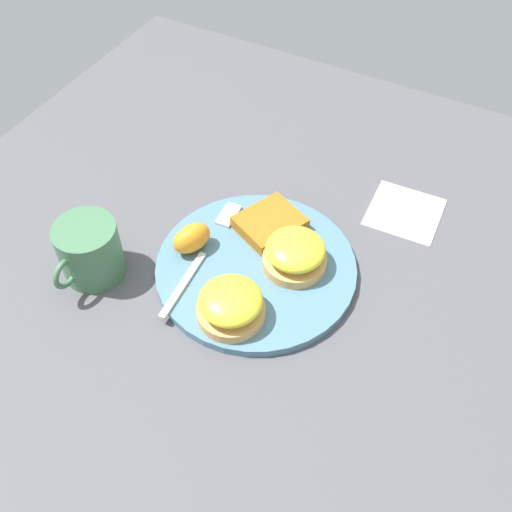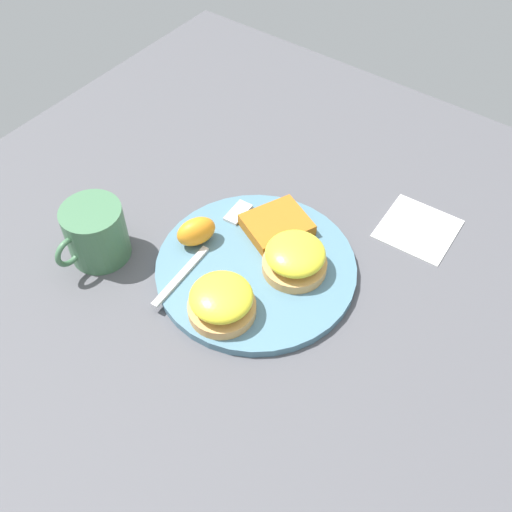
% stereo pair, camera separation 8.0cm
% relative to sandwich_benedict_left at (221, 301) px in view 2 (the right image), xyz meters
% --- Properties ---
extents(ground_plane, '(1.10, 1.10, 0.00)m').
position_rel_sandwich_benedict_left_xyz_m(ground_plane, '(-0.09, -0.01, -0.04)').
color(ground_plane, '#4C4C51').
extents(plate, '(0.29, 0.29, 0.01)m').
position_rel_sandwich_benedict_left_xyz_m(plate, '(-0.09, -0.01, -0.03)').
color(plate, slate).
rests_on(plate, ground_plane).
extents(sandwich_benedict_left, '(0.09, 0.09, 0.05)m').
position_rel_sandwich_benedict_left_xyz_m(sandwich_benedict_left, '(0.00, 0.00, 0.00)').
color(sandwich_benedict_left, tan).
rests_on(sandwich_benedict_left, plate).
extents(sandwich_benedict_right, '(0.09, 0.09, 0.05)m').
position_rel_sandwich_benedict_left_xyz_m(sandwich_benedict_right, '(-0.12, 0.04, 0.00)').
color(sandwich_benedict_right, tan).
rests_on(sandwich_benedict_right, plate).
extents(hashbrown_patty, '(0.12, 0.11, 0.02)m').
position_rel_sandwich_benedict_left_xyz_m(hashbrown_patty, '(-0.17, -0.03, -0.01)').
color(hashbrown_patty, '#AA621A').
rests_on(hashbrown_patty, plate).
extents(orange_wedge, '(0.07, 0.06, 0.04)m').
position_rel_sandwich_benedict_left_xyz_m(orange_wedge, '(-0.08, -0.11, -0.00)').
color(orange_wedge, orange).
rests_on(orange_wedge, plate).
extents(fork, '(0.23, 0.03, 0.00)m').
position_rel_sandwich_benedict_left_xyz_m(fork, '(-0.08, -0.09, -0.02)').
color(fork, silver).
rests_on(fork, plate).
extents(cup, '(0.12, 0.09, 0.09)m').
position_rel_sandwich_benedict_left_xyz_m(cup, '(0.02, -0.22, 0.01)').
color(cup, '#42704C').
rests_on(cup, ground_plane).
extents(napkin, '(0.12, 0.12, 0.00)m').
position_rel_sandwich_benedict_left_xyz_m(napkin, '(-0.31, 0.14, -0.04)').
color(napkin, white).
rests_on(napkin, ground_plane).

